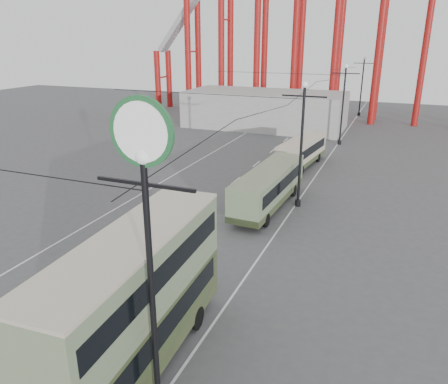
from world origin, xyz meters
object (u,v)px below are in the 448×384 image
at_px(single_decker_green, 269,186).
at_px(single_decker_cream, 302,151).
at_px(lamp_post_near, 146,199).
at_px(pedestrian, 126,253).
at_px(double_decker_bus, 135,297).

xyz_separation_m(single_decker_green, single_decker_cream, (-0.14, 11.89, -0.13)).
height_order(lamp_post_near, single_decker_cream, lamp_post_near).
height_order(lamp_post_near, single_decker_green, lamp_post_near).
distance_m(lamp_post_near, single_decker_cream, 32.51).
distance_m(single_decker_green, single_decker_cream, 11.89).
xyz_separation_m(lamp_post_near, single_decker_cream, (-2.19, 31.82, -6.31)).
distance_m(lamp_post_near, single_decker_green, 20.97).
bearing_deg(single_decker_green, lamp_post_near, -81.51).
relative_size(lamp_post_near, pedestrian, 5.65).
distance_m(double_decker_bus, single_decker_cream, 30.21).
xyz_separation_m(lamp_post_near, single_decker_green, (-2.05, 19.93, -6.18)).
height_order(single_decker_cream, pedestrian, single_decker_cream).
xyz_separation_m(double_decker_bus, single_decker_cream, (-0.39, 30.16, -1.58)).
bearing_deg(lamp_post_near, double_decker_bus, 137.37).
bearing_deg(pedestrian, single_decker_green, -122.12).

